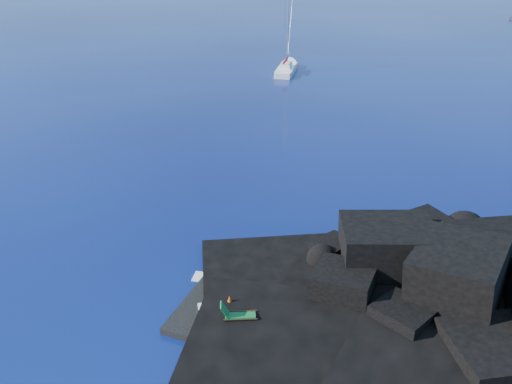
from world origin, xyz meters
TOP-DOWN VIEW (x-y plane):
  - ground at (0.00, 0.00)m, footprint 400.00×400.00m
  - headland at (13.00, 3.00)m, footprint 24.00×24.00m
  - beach at (4.50, 0.50)m, footprint 9.08×6.86m
  - surf_foam at (5.00, 5.00)m, footprint 10.00×8.00m
  - sailboat at (-5.91, 51.96)m, footprint 3.15×11.24m
  - deck_chair at (3.49, -0.49)m, footprint 1.82×1.23m
  - towel at (2.17, 0.15)m, footprint 2.28×1.80m
  - sunbather at (2.17, 0.15)m, footprint 1.73×1.15m
  - marker_cone at (2.63, 0.45)m, footprint 0.52×0.52m

SIDE VIEW (x-z plane):
  - ground at x=0.00m, z-range 0.00..0.00m
  - headland at x=13.00m, z-range -1.80..1.80m
  - beach at x=4.50m, z-range -0.35..0.35m
  - surf_foam at x=5.00m, z-range -0.03..0.03m
  - sailboat at x=-5.91m, z-range -5.82..5.82m
  - towel at x=2.17m, z-range 0.35..0.40m
  - sunbather at x=2.17m, z-range 0.40..0.63m
  - marker_cone at x=2.63m, z-range 0.35..0.95m
  - deck_chair at x=3.49m, z-range 0.35..1.50m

